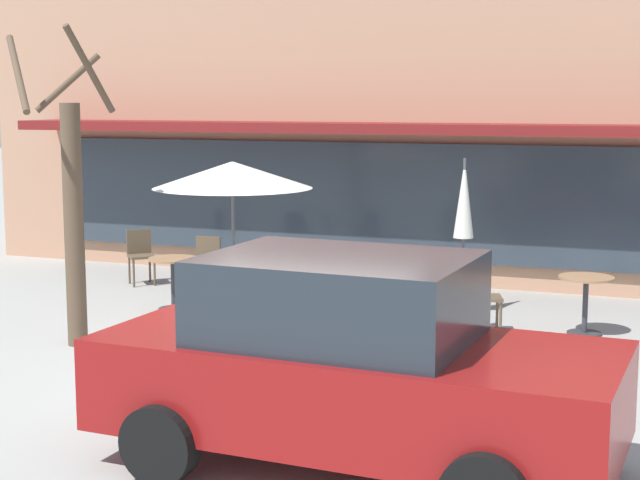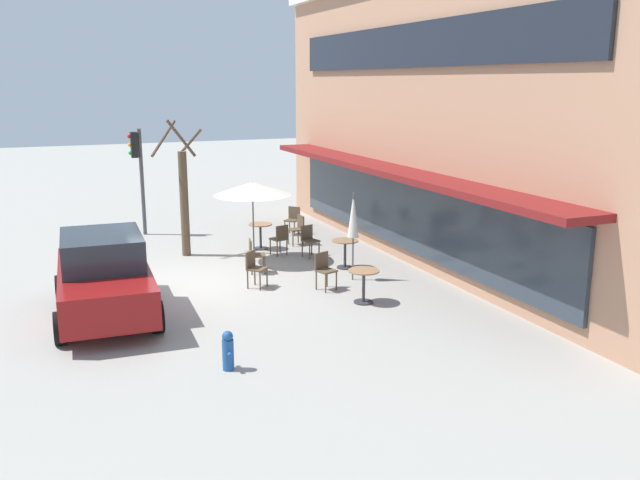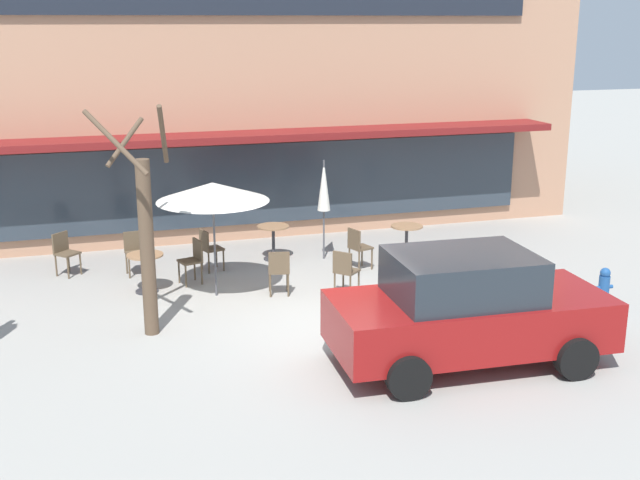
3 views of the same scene
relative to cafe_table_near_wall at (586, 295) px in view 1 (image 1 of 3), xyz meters
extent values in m
plane|color=#9E9B93|center=(-2.75, -3.37, -0.52)|extent=(80.00, 80.00, 0.00)
cube|color=tan|center=(-2.75, 6.63, 3.47)|extent=(16.87, 8.00, 7.97)
cube|color=maroon|center=(-2.75, 2.08, 2.03)|extent=(14.34, 1.10, 0.16)
cube|color=#2D3842|center=(-2.75, 2.57, 0.83)|extent=(13.50, 0.10, 1.90)
cylinder|color=#333338|center=(0.00, 0.00, -0.50)|extent=(0.44, 0.44, 0.03)
cylinder|color=#333338|center=(0.00, 0.00, -0.14)|extent=(0.07, 0.07, 0.70)
cylinder|color=#99704C|center=(0.00, 0.00, 0.23)|extent=(0.70, 0.70, 0.03)
cylinder|color=#333338|center=(-5.67, -0.59, -0.50)|extent=(0.44, 0.44, 0.03)
cylinder|color=#333338|center=(-5.67, -0.59, -0.14)|extent=(0.07, 0.07, 0.70)
cylinder|color=#99704C|center=(-5.67, -0.59, 0.23)|extent=(0.70, 0.70, 0.03)
cylinder|color=#333338|center=(-2.80, 0.83, -0.50)|extent=(0.44, 0.44, 0.03)
cylinder|color=#333338|center=(-2.80, 0.83, -0.14)|extent=(0.07, 0.07, 0.70)
cylinder|color=#99704C|center=(-2.80, 0.83, 0.23)|extent=(0.70, 0.70, 0.03)
cylinder|color=#4C4C51|center=(-1.73, 0.55, 0.58)|extent=(0.04, 0.04, 2.20)
cone|color=silver|center=(-1.73, 0.55, 1.13)|extent=(0.28, 0.28, 1.10)
cylinder|color=#4C4C51|center=(-4.42, -1.19, 0.58)|extent=(0.04, 0.04, 2.20)
cone|color=silver|center=(-4.42, -1.19, 1.51)|extent=(2.10, 2.10, 0.35)
cylinder|color=brown|center=(-5.59, 0.40, -0.29)|extent=(0.04, 0.04, 0.45)
cylinder|color=brown|center=(-5.93, 0.37, -0.29)|extent=(0.04, 0.04, 0.45)
cylinder|color=brown|center=(-5.62, 0.74, -0.29)|extent=(0.04, 0.04, 0.45)
cylinder|color=brown|center=(-5.96, 0.70, -0.29)|extent=(0.04, 0.04, 0.45)
cube|color=brown|center=(-5.77, 0.55, -0.05)|extent=(0.43, 0.43, 0.04)
cube|color=brown|center=(-5.79, 0.73, 0.17)|extent=(0.40, 0.08, 0.40)
cylinder|color=brown|center=(-3.38, -1.25, -0.29)|extent=(0.04, 0.04, 0.45)
cylinder|color=brown|center=(-3.05, -1.32, -0.29)|extent=(0.04, 0.04, 0.45)
cylinder|color=brown|center=(-3.45, -1.59, -0.29)|extent=(0.04, 0.04, 0.45)
cylinder|color=brown|center=(-3.11, -1.65, -0.29)|extent=(0.04, 0.04, 0.45)
cube|color=brown|center=(-3.25, -1.45, -0.05)|extent=(0.47, 0.47, 0.04)
cube|color=brown|center=(-3.28, -1.63, 0.17)|extent=(0.40, 0.12, 0.40)
cylinder|color=brown|center=(-4.10, 0.63, -0.29)|extent=(0.04, 0.04, 0.45)
cylinder|color=brown|center=(-4.00, 0.30, -0.29)|extent=(0.04, 0.04, 0.45)
cylinder|color=brown|center=(-4.42, 0.53, -0.29)|extent=(0.04, 0.04, 0.45)
cylinder|color=brown|center=(-4.33, 0.21, -0.29)|extent=(0.04, 0.04, 0.45)
cube|color=brown|center=(-4.21, 0.42, -0.05)|extent=(0.50, 0.50, 0.04)
cube|color=brown|center=(-4.39, 0.37, 0.17)|extent=(0.15, 0.40, 0.40)
cylinder|color=brown|center=(-6.87, 0.92, -0.29)|extent=(0.04, 0.04, 0.45)
cylinder|color=brown|center=(-7.12, 0.69, -0.29)|extent=(0.04, 0.04, 0.45)
cylinder|color=brown|center=(-7.11, 1.17, -0.29)|extent=(0.04, 0.04, 0.45)
cylinder|color=brown|center=(-7.36, 0.94, -0.29)|extent=(0.04, 0.04, 0.45)
cube|color=brown|center=(-7.12, 0.93, -0.05)|extent=(0.57, 0.57, 0.04)
cube|color=brown|center=(-7.24, 1.06, 0.17)|extent=(0.32, 0.30, 0.40)
cylinder|color=brown|center=(-2.00, -1.61, -0.29)|extent=(0.04, 0.04, 0.45)
cylinder|color=brown|center=(-1.77, -1.86, -0.29)|extent=(0.04, 0.04, 0.45)
cylinder|color=brown|center=(-2.25, -1.84, -0.29)|extent=(0.04, 0.04, 0.45)
cylinder|color=brown|center=(-2.02, -2.09, -0.29)|extent=(0.04, 0.04, 0.45)
cube|color=brown|center=(-2.01, -1.85, -0.05)|extent=(0.57, 0.57, 0.04)
cube|color=brown|center=(-2.14, -1.97, 0.17)|extent=(0.30, 0.32, 0.40)
cylinder|color=brown|center=(-1.10, -0.18, -0.29)|extent=(0.04, 0.04, 0.45)
cylinder|color=brown|center=(-0.99, -0.50, -0.29)|extent=(0.04, 0.04, 0.45)
cylinder|color=brown|center=(-1.42, -0.28, -0.29)|extent=(0.04, 0.04, 0.45)
cylinder|color=brown|center=(-1.31, -0.61, -0.29)|extent=(0.04, 0.04, 0.45)
cube|color=brown|center=(-1.20, -0.39, -0.05)|extent=(0.50, 0.50, 0.04)
cube|color=brown|center=(-1.38, -0.45, 0.17)|extent=(0.16, 0.39, 0.40)
cylinder|color=brown|center=(-4.90, -0.55, -0.29)|extent=(0.04, 0.04, 0.45)
cylinder|color=brown|center=(-5.00, -0.22, -0.29)|extent=(0.04, 0.04, 0.45)
cylinder|color=brown|center=(-4.58, -0.46, -0.29)|extent=(0.04, 0.04, 0.45)
cylinder|color=brown|center=(-4.67, -0.13, -0.29)|extent=(0.04, 0.04, 0.45)
cube|color=brown|center=(-4.79, -0.34, -0.05)|extent=(0.49, 0.49, 0.04)
cube|color=brown|center=(-4.61, -0.29, 0.17)|extent=(0.15, 0.40, 0.40)
cube|color=maroon|center=(-1.26, -5.41, 0.18)|extent=(4.27, 1.98, 0.76)
cube|color=#232B33|center=(-1.41, -5.41, 0.90)|extent=(2.17, 1.69, 0.68)
cylinder|color=black|center=(0.08, -4.57, -0.20)|extent=(0.65, 0.25, 0.64)
cylinder|color=black|center=(-2.52, -4.46, -0.20)|extent=(0.65, 0.25, 0.64)
cylinder|color=black|center=(-2.60, -6.26, -0.20)|extent=(0.65, 0.25, 0.64)
cylinder|color=brown|center=(-5.78, -2.78, 0.96)|extent=(0.24, 0.24, 2.96)
cylinder|color=brown|center=(-5.44, -2.85, 2.83)|extent=(0.23, 0.77, 1.02)
cylinder|color=brown|center=(-6.01, -2.48, 2.68)|extent=(0.70, 0.55, 0.74)
cylinder|color=brown|center=(-6.19, -3.20, 2.79)|extent=(0.92, 0.90, 0.95)
camera|label=1|loc=(1.23, -12.71, 2.49)|focal=55.00mm
camera|label=2|loc=(12.98, -6.48, 4.34)|focal=38.00mm
camera|label=3|loc=(-6.72, -15.65, 4.58)|focal=45.00mm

